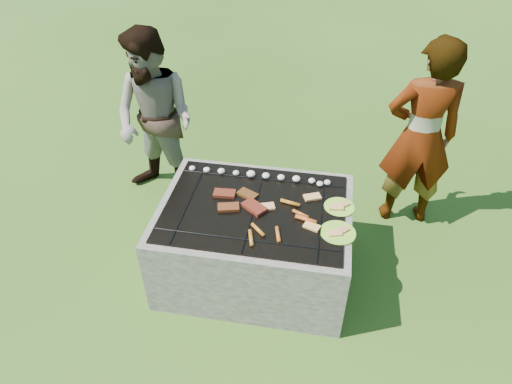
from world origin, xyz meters
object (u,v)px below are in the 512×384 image
plate_near (338,233)px  cook (420,137)px  plate_far (339,207)px  bystander (156,120)px  fire_pit (255,242)px

plate_near → cook: cook is taller
plate_far → cook: (0.57, 0.73, 0.17)m
plate_far → plate_near: size_ratio=0.82×
plate_far → bystander: bearing=155.9°
plate_near → bystander: bearing=148.4°
fire_pit → plate_far: plate_far is taller
plate_near → bystander: (-1.52, 0.94, 0.14)m
cook → bystander: size_ratio=1.05×
plate_far → bystander: size_ratio=0.16×
cook → fire_pit: bearing=29.0°
plate_near → plate_far: bearing=90.2°
fire_pit → bystander: (-0.96, 0.78, 0.46)m
fire_pit → cook: cook is taller
fire_pit → plate_near: plate_near is taller
fire_pit → plate_near: size_ratio=4.61×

